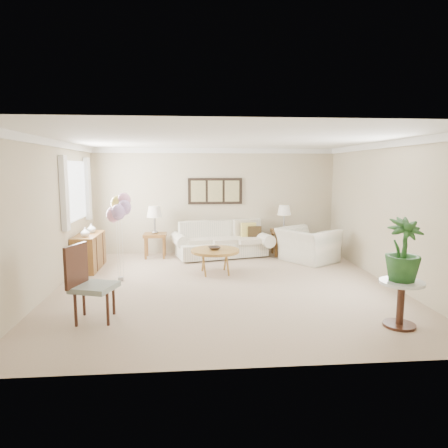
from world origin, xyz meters
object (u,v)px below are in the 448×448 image
object	(u,v)px
coffee_table	(215,251)
armchair	(307,245)
sofa	(222,243)
accent_chair	(88,281)
balloon_cluster	(119,208)

from	to	relation	value
coffee_table	armchair	distance (m)	2.34
sofa	armchair	distance (m)	2.03
coffee_table	accent_chair	world-z (taller)	accent_chair
armchair	accent_chair	bearing A→B (deg)	96.00
armchair	balloon_cluster	size ratio (longest dim) A/B	0.70
coffee_table	armchair	xyz separation A→B (m)	(2.16, 0.89, -0.07)
sofa	accent_chair	bearing A→B (deg)	-118.77
coffee_table	accent_chair	bearing A→B (deg)	-128.92
coffee_table	accent_chair	xyz separation A→B (m)	(-1.90, -2.36, 0.11)
coffee_table	accent_chair	size ratio (longest dim) A/B	0.91
sofa	accent_chair	distance (m)	4.48
armchair	accent_chair	world-z (taller)	accent_chair
coffee_table	armchair	size ratio (longest dim) A/B	0.84
balloon_cluster	accent_chair	bearing A→B (deg)	-93.31
sofa	accent_chair	world-z (taller)	accent_chair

